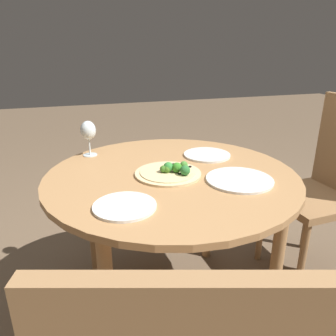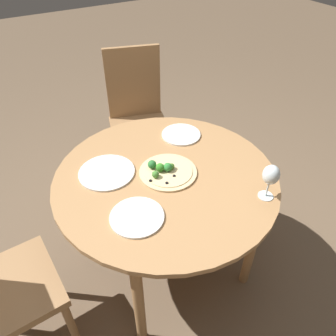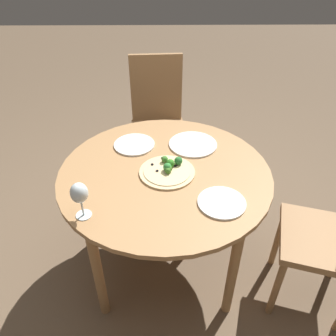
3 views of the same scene
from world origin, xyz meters
TOP-DOWN VIEW (x-y plane):
  - ground_plane at (0.00, 0.00)m, footprint 12.00×12.00m
  - dining_table at (0.00, 0.00)m, footprint 1.07×1.07m
  - chair at (0.85, -0.26)m, footprint 0.50×0.50m
  - pizza at (0.02, -0.01)m, footprint 0.28×0.28m
  - wine_glass at (-0.35, -0.31)m, footprint 0.07×0.07m
  - plate_near at (-0.17, 0.24)m, footprint 0.23×0.23m
  - plate_far at (0.16, 0.24)m, footprint 0.27×0.27m
  - plate_side at (0.25, -0.24)m, footprint 0.22×0.22m

SIDE VIEW (x-z plane):
  - ground_plane at x=0.00m, z-range 0.00..0.00m
  - chair at x=0.85m, z-range 0.04..1.02m
  - dining_table at x=0.00m, z-range 0.27..0.99m
  - plate_near at x=-0.17m, z-range 0.71..0.72m
  - plate_side at x=0.25m, z-range 0.71..0.72m
  - plate_far at x=0.16m, z-range 0.71..0.72m
  - pizza at x=0.02m, z-range 0.70..0.75m
  - wine_glass at x=-0.35m, z-range 0.75..0.92m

